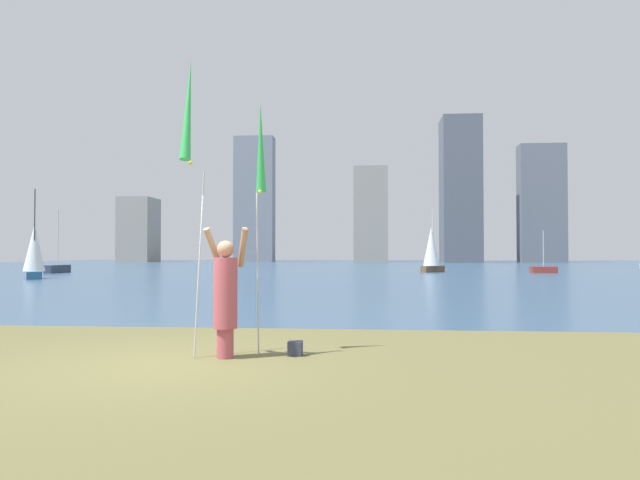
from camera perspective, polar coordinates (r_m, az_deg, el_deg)
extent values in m
cube|color=#335170|center=(69.85, 2.55, -2.66)|extent=(120.00, 116.14, 0.12)
cube|color=#33301C|center=(12.15, -8.72, -8.91)|extent=(120.00, 0.70, 0.02)
cylinder|color=#B24C59|center=(8.73, -9.58, -10.27)|extent=(0.25, 0.25, 0.45)
cylinder|color=#B24C59|center=(8.65, -9.56, -5.30)|extent=(0.36, 0.36, 1.07)
sphere|color=tan|center=(8.63, -9.55, -0.91)|extent=(0.26, 0.26, 0.26)
cylinder|color=tan|center=(8.83, -10.76, -0.75)|extent=(0.26, 0.41, 0.61)
cylinder|color=tan|center=(8.72, -7.83, -0.75)|extent=(0.26, 0.41, 0.61)
cylinder|color=#B2B2B7|center=(8.92, -12.13, -2.11)|extent=(0.02, 0.49, 2.88)
cone|color=green|center=(8.62, -13.23, 12.85)|extent=(0.16, 0.41, 1.56)
sphere|color=yellow|center=(8.58, -13.00, 7.62)|extent=(0.06, 0.06, 0.06)
cylinder|color=#B2B2B7|center=(8.70, -6.33, -3.36)|extent=(0.02, 0.20, 2.54)
cone|color=green|center=(9.07, -6.02, 9.33)|extent=(0.16, 0.26, 1.43)
sphere|color=yellow|center=(8.92, -6.09, 4.89)|extent=(0.06, 0.06, 0.06)
cube|color=#33384C|center=(8.85, -2.53, -10.91)|extent=(0.22, 0.21, 0.22)
cube|color=maroon|center=(47.70, 21.71, -2.82)|extent=(1.89, 1.02, 0.51)
cylinder|color=silver|center=(47.69, 21.69, -0.81)|extent=(0.06, 0.06, 2.83)
cube|color=#333D51|center=(49.24, -25.05, -2.67)|extent=(0.73, 2.76, 0.62)
cylinder|color=silver|center=(49.24, -25.02, 0.22)|extent=(0.08, 0.08, 4.35)
cube|color=brown|center=(47.45, 11.35, -2.89)|extent=(2.19, 2.39, 0.52)
cylinder|color=silver|center=(47.45, 11.34, 0.28)|extent=(0.08, 0.08, 4.72)
cone|color=white|center=(47.27, 11.20, -0.63)|extent=(1.89, 1.89, 3.23)
cube|color=#2D6084|center=(38.75, -26.99, -3.18)|extent=(2.06, 2.58, 0.46)
cylinder|color=#47474C|center=(38.75, -26.95, 0.90)|extent=(0.08, 0.08, 5.06)
cone|color=white|center=(38.92, -26.97, -0.68)|extent=(1.74, 1.74, 2.92)
cube|color=gray|center=(105.40, -17.89, 0.98)|extent=(5.73, 6.43, 11.38)
cube|color=gray|center=(102.32, -6.65, 4.11)|extent=(7.06, 3.39, 22.49)
cube|color=gray|center=(101.43, 5.15, 2.61)|extent=(6.04, 4.25, 17.02)
cube|color=#565B66|center=(97.40, 14.03, 4.93)|extent=(6.32, 6.47, 24.22)
cube|color=slate|center=(100.76, 21.53, 3.47)|extent=(7.40, 3.21, 19.64)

